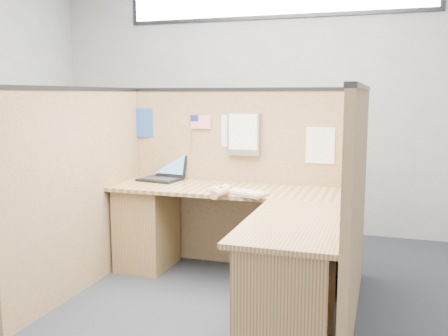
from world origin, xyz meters
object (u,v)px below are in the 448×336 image
(keyboard, at_px, (237,192))
(laptop, at_px, (163,172))
(mouse, at_px, (226,190))
(l_desk, at_px, (239,245))

(keyboard, bearing_deg, laptop, 170.03)
(laptop, height_order, keyboard, laptop)
(keyboard, xyz_separation_m, mouse, (-0.09, 0.02, 0.00))
(keyboard, distance_m, mouse, 0.10)
(l_desk, height_order, mouse, mouse)
(l_desk, relative_size, keyboard, 3.87)
(keyboard, height_order, mouse, mouse)
(mouse, bearing_deg, l_desk, -52.27)
(mouse, bearing_deg, laptop, 150.69)
(l_desk, xyz_separation_m, laptop, (-0.88, 0.61, 0.40))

